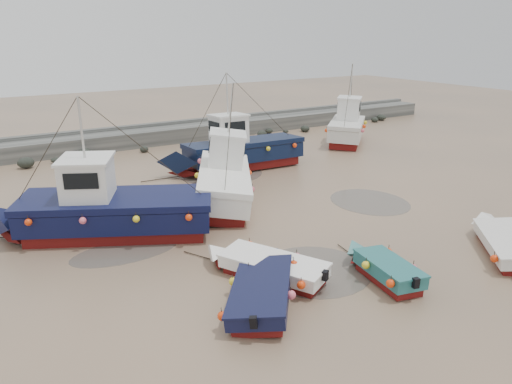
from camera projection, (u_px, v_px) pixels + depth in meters
ground at (316, 238)px, 22.19m from camera, size 120.00×120.00×0.00m
seawall at (145, 137)px, 39.79m from camera, size 60.00×4.92×1.50m
puddle_a at (314, 270)px, 19.18m from camera, size 4.43×4.43×0.01m
puddle_b at (370, 202)px, 26.81m from camera, size 3.92×3.92×0.01m
puddle_c at (125, 251)px, 20.80m from camera, size 4.57×4.57×0.01m
puddle_d at (220, 173)px, 32.04m from camera, size 5.46×5.46×0.01m
dinghy_0 at (265, 263)px, 18.56m from camera, size 3.51×6.00×1.43m
dinghy_1 at (264, 286)px, 16.94m from camera, size 4.76×5.71×1.43m
dinghy_2 at (383, 264)px, 18.39m from camera, size 2.19×5.04×1.43m
dinghy_3 at (506, 240)px, 20.64m from camera, size 4.95×5.48×1.43m
cabin_boat_0 at (102, 208)px, 22.00m from camera, size 10.93×6.89×6.22m
cabin_boat_1 at (221, 176)px, 26.75m from camera, size 6.48×10.11×6.22m
cabin_boat_2 at (236, 150)px, 32.61m from camera, size 11.01×3.57×6.22m
cabin_boat_3 at (347, 125)px, 40.54m from camera, size 7.36×7.01×6.22m
person at (205, 210)px, 25.57m from camera, size 0.68×0.54×1.65m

